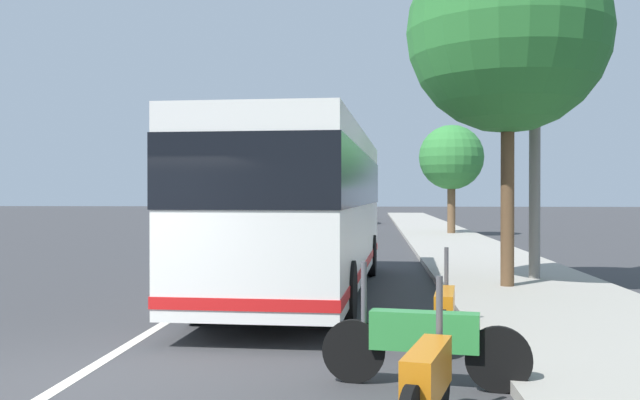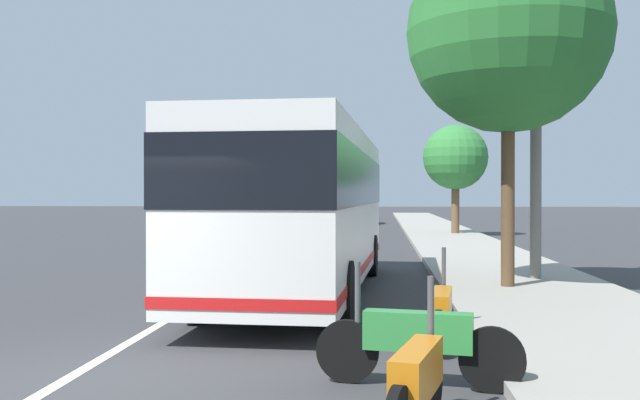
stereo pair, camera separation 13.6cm
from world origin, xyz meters
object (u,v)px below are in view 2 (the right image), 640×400
Objects in this scene: motorcycle_mid_row at (417,340)px; motorcycle_far_end at (442,309)px; roadside_tree_mid_block at (508,32)px; motorcycle_angled at (417,383)px; roadside_tree_far_block at (455,158)px; utility_pole at (536,95)px; car_oncoming at (358,211)px; coach_bus at (304,202)px; car_behind_bus at (289,215)px; car_ahead_same_lane at (362,213)px; car_far_distant at (252,225)px.

motorcycle_mid_row reaches higher than motorcycle_far_end.
motorcycle_angled is at bearing 165.57° from roadside_tree_mid_block.
motorcycle_far_end is at bearing 173.63° from roadside_tree_far_block.
roadside_tree_far_block is 0.64× the size of utility_pole.
motorcycle_angled is at bearing -176.83° from car_oncoming.
motorcycle_mid_row is at bearing 163.07° from roadside_tree_mid_block.
roadside_tree_mid_block reaches higher than coach_bus.
motorcycle_far_end is 0.29× the size of roadside_tree_mid_block.
motorcycle_mid_row is 37.96m from car_behind_bus.
car_ahead_same_lane is 33.92m from roadside_tree_mid_block.
roadside_tree_mid_block reaches higher than motorcycle_mid_row.
car_behind_bus is at bearing -70.42° from motorcycle_mid_row.
car_far_distant is 0.59× the size of roadside_tree_mid_block.
motorcycle_angled is at bearing -164.80° from coach_bus.
car_oncoming reaches higher than motorcycle_far_end.
car_oncoming is at bearing 13.23° from roadside_tree_far_block.
car_ahead_same_lane is (42.18, 1.62, 0.24)m from motorcycle_angled.
motorcycle_mid_row is 0.45× the size of car_ahead_same_lane.
car_behind_bus is 0.95× the size of car_ahead_same_lane.
roadside_tree_mid_block is 19.82m from roadside_tree_far_block.
motorcycle_angled is 0.24× the size of utility_pole.
utility_pole is (-18.31, 0.15, 0.43)m from roadside_tree_far_block.
car_oncoming is 24.18m from roadside_tree_far_block.
coach_bus is at bearing 97.04° from roadside_tree_mid_block.
motorcycle_far_end is at bearing 18.40° from car_far_distant.
motorcycle_angled is at bearing -174.08° from car_ahead_same_lane.
roadside_tree_far_block reaches higher than car_far_distant.
car_ahead_same_lane is (40.57, 1.70, 0.22)m from motorcycle_mid_row.
car_behind_bus is (15.46, 0.46, -0.01)m from car_far_distant.
roadside_tree_far_block reaches higher than coach_bus.
motorcycle_angled is 0.96× the size of motorcycle_far_end.
car_far_distant is 17.43m from roadside_tree_mid_block.
roadside_tree_mid_block is at bearing 29.22° from car_far_distant.
car_oncoming is 43.55m from roadside_tree_mid_block.
coach_bus is 1.98× the size of roadside_tree_far_block.
car_far_distant is 19.03m from car_ahead_same_lane.
car_far_distant is at bearing 24.99° from motorcycle_far_end.
utility_pole reaches higher than coach_bus.
utility_pole is (6.39, -2.60, 3.74)m from motorcycle_far_end.
car_ahead_same_lane is at bearing 126.10° from car_behind_bus.
car_far_distant is 15.47m from car_behind_bus.
motorcycle_far_end is 0.40× the size of roadside_tree_far_block.
car_ahead_same_lane is at bearing -77.49° from motorcycle_mid_row.
roadside_tree_far_block is (19.74, -1.01, -1.51)m from roadside_tree_mid_block.
roadside_tree_mid_block is 1.37× the size of roadside_tree_far_block.
car_behind_bus is at bearing 18.24° from motorcycle_far_end.
roadside_tree_far_block reaches higher than motorcycle_far_end.
motorcycle_angled is at bearing 97.34° from motorcycle_mid_row.
car_ahead_same_lane is 32.50m from utility_pole.
roadside_tree_far_block is (26.92, -3.20, 3.27)m from motorcycle_mid_row.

